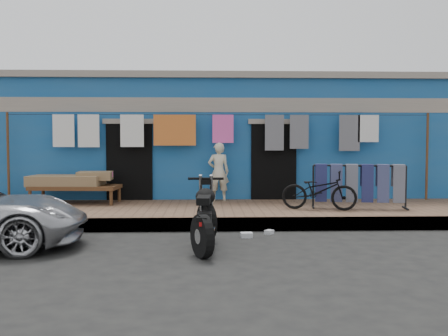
{
  "coord_description": "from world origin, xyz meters",
  "views": [
    {
      "loc": [
        -0.34,
        -7.62,
        1.65
      ],
      "look_at": [
        0.0,
        2.0,
        1.15
      ],
      "focal_mm": 40.0,
      "sensor_mm": 36.0,
      "label": 1
    }
  ],
  "objects_px": {
    "seated_person": "(219,172)",
    "jeans_rack": "(359,186)",
    "motorcycle": "(205,214)",
    "bicycle": "(319,186)",
    "charpoy": "(76,188)"
  },
  "relations": [
    {
      "from": "seated_person",
      "to": "jeans_rack",
      "type": "relative_size",
      "value": 0.68
    },
    {
      "from": "motorcycle",
      "to": "jeans_rack",
      "type": "bearing_deg",
      "value": 42.33
    },
    {
      "from": "jeans_rack",
      "to": "bicycle",
      "type": "bearing_deg",
      "value": -167.94
    },
    {
      "from": "seated_person",
      "to": "motorcycle",
      "type": "relative_size",
      "value": 0.82
    },
    {
      "from": "motorcycle",
      "to": "charpoy",
      "type": "height_order",
      "value": "motorcycle"
    },
    {
      "from": "bicycle",
      "to": "charpoy",
      "type": "relative_size",
      "value": 0.72
    },
    {
      "from": "seated_person",
      "to": "motorcycle",
      "type": "height_order",
      "value": "seated_person"
    },
    {
      "from": "bicycle",
      "to": "jeans_rack",
      "type": "bearing_deg",
      "value": -61.02
    },
    {
      "from": "charpoy",
      "to": "jeans_rack",
      "type": "bearing_deg",
      "value": -9.95
    },
    {
      "from": "charpoy",
      "to": "seated_person",
      "type": "bearing_deg",
      "value": 5.96
    },
    {
      "from": "seated_person",
      "to": "charpoy",
      "type": "xyz_separation_m",
      "value": [
        -3.28,
        -0.34,
        -0.35
      ]
    },
    {
      "from": "seated_person",
      "to": "charpoy",
      "type": "distance_m",
      "value": 3.32
    },
    {
      "from": "motorcycle",
      "to": "charpoy",
      "type": "xyz_separation_m",
      "value": [
        -2.96,
        3.78,
        0.06
      ]
    },
    {
      "from": "bicycle",
      "to": "motorcycle",
      "type": "height_order",
      "value": "bicycle"
    },
    {
      "from": "seated_person",
      "to": "bicycle",
      "type": "relative_size",
      "value": 0.91
    }
  ]
}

